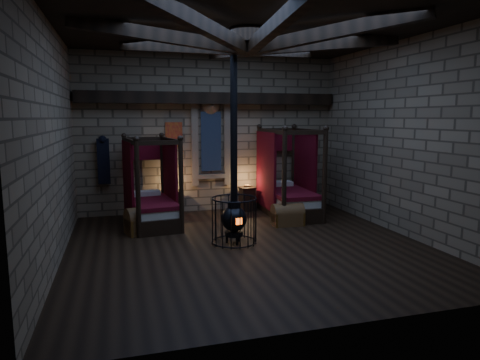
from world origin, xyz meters
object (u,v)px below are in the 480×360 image
object	(u,v)px
trunk_left	(145,221)
stove	(234,215)
bed_left	(152,204)
trunk_right	(287,215)
bed_right	(288,194)

from	to	relation	value
trunk_left	stove	world-z (taller)	stove
bed_left	stove	xyz separation A→B (m)	(1.49, -2.01, 0.08)
bed_left	trunk_right	distance (m)	3.25
bed_right	trunk_right	world-z (taller)	bed_right
bed_right	trunk_left	world-z (taller)	bed_right
trunk_left	trunk_right	xyz separation A→B (m)	(3.31, -0.22, -0.03)
trunk_left	trunk_right	world-z (taller)	trunk_left
trunk_left	stove	distance (m)	2.17
bed_right	stove	world-z (taller)	stove
stove	bed_right	bearing A→B (deg)	38.19
stove	trunk_right	bearing A→B (deg)	26.01
bed_left	bed_right	world-z (taller)	bed_right
bed_left	bed_right	bearing A→B (deg)	-4.72
bed_right	trunk_left	bearing A→B (deg)	-166.00
stove	trunk_left	bearing A→B (deg)	134.32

